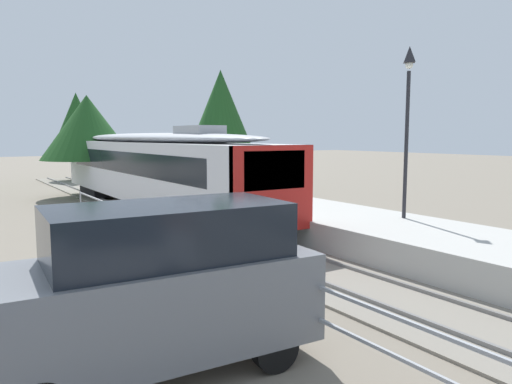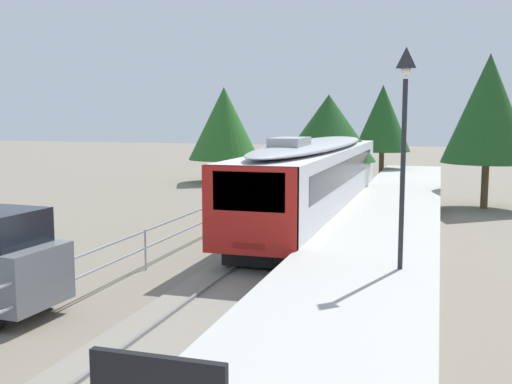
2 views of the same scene
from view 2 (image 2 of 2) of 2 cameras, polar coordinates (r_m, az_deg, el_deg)
ground_plane at (r=19.49m, az=-8.20°, el=-6.65°), size 160.00×160.00×0.00m
track_rails at (r=18.44m, az=0.34°, el=-7.27°), size 3.20×60.00×0.14m
commuter_train at (r=26.19m, az=5.64°, el=1.68°), size 2.82×19.32×3.74m
station_platform at (r=17.71m, az=10.54°, el=-6.60°), size 3.90×60.00×0.90m
platform_lamp_mid_platform at (r=14.93m, az=13.82°, el=6.94°), size 0.34×0.34×5.35m
tree_behind_carpark at (r=32.40m, az=21.05°, el=7.33°), size 4.45×4.45×7.72m
tree_behind_station_far at (r=44.33m, az=11.84°, el=6.81°), size 4.02×4.02×6.86m
tree_distant_left at (r=33.81m, az=6.85°, el=6.00°), size 5.26×5.26×5.83m
tree_distant_centre at (r=42.58m, az=-3.03°, el=6.47°), size 5.01×5.01×6.66m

